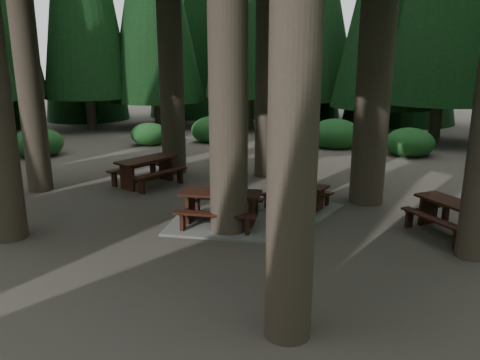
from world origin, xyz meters
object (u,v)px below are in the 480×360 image
Objects in this scene: picnic_table_a at (221,213)px; picnic_table_c at (297,200)px; picnic_table_d at (453,213)px; picnic_table_b at (147,167)px.

picnic_table_a is 2.31m from picnic_table_c.
picnic_table_d is at bearing 4.21° from picnic_table_a.
picnic_table_d is (4.47, 2.66, 0.21)m from picnic_table_a.
picnic_table_b is 0.91× the size of picnic_table_d.
picnic_table_c is (4.86, 0.78, -0.34)m from picnic_table_b.
picnic_table_a is 5.20m from picnic_table_d.
picnic_table_a reaches higher than picnic_table_c.
picnic_table_b reaches higher than picnic_table_c.
picnic_table_a is 1.46× the size of picnic_table_c.
picnic_table_b is at bearing 134.55° from picnic_table_a.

